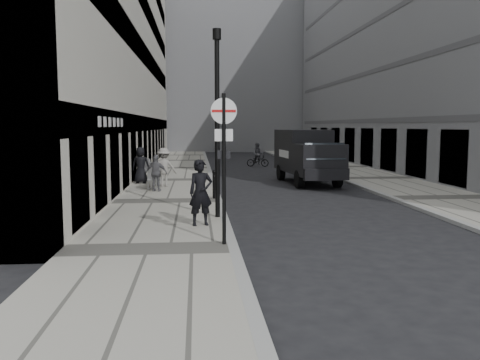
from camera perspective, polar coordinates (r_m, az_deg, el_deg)
The scene contains 19 objects.
ground at distance 9.53m, azimuth 0.47°, elevation -12.01°, with size 120.00×120.00×0.00m, color black.
sidewalk at distance 27.19m, azimuth -7.33°, elevation -0.07°, with size 4.00×60.00×0.12m, color gray.
far_sidewalk at distance 28.90m, azimuth 15.01°, elevation 0.13°, with size 4.00×60.00×0.12m, color gray.
building_left at distance 34.44m, azimuth -14.02°, elevation 16.02°, with size 4.00×45.00×18.00m, color beige.
building_right at distance 37.33m, azimuth 19.44°, elevation 16.63°, with size 6.00×45.00×20.00m, color slate.
building_far at distance 65.55m, azimuth -2.93°, elevation 13.14°, with size 24.00×16.00×22.00m, color slate.
walking_man at distance 14.51m, azimuth -4.43°, elevation -1.42°, with size 0.69×0.45×1.89m, color black.
sign_post at distance 12.05m, azimuth -1.82°, elevation 3.55°, with size 0.62×0.10×3.60m.
lamppost at distance 15.72m, azimuth -2.58°, elevation 7.42°, with size 0.26×0.26×5.76m.
bollard_near at distance 20.21m, azimuth -2.91°, elevation -0.53°, with size 0.14×0.14×1.02m, color black.
bollard_far at distance 19.93m, azimuth -2.88°, elevation -0.86°, with size 0.11×0.11×0.85m, color black.
panel_van at distance 26.42m, azimuth 7.49°, elevation 2.99°, with size 2.58×5.99×2.75m.
cyclist at distance 37.02m, azimuth 2.01°, elevation 2.56°, with size 1.69×0.96×1.73m.
pedestrian_a at distance 22.35m, azimuth -9.37°, elevation 0.78°, with size 0.94×0.39×1.60m, color #5D5C61.
pedestrian_b at distance 24.10m, azimuth -8.53°, elevation 1.43°, with size 1.17×0.67×1.81m, color gray.
pedestrian_c at distance 25.62m, azimuth -11.09°, elevation 1.65°, with size 0.88×0.58×1.81m, color black.
cafe_table_near at distance 25.05m, azimuth -9.38°, elevation 0.58°, with size 0.71×1.61×0.92m.
cafe_table_mid at distance 23.35m, azimuth -9.70°, elevation 0.25°, with size 0.76×1.72×0.98m.
cafe_table_far at distance 28.09m, azimuth -10.54°, elevation 1.26°, with size 0.80×1.80×1.03m.
Camera 1 is at (-0.86, -9.02, 2.96)m, focal length 38.00 mm.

